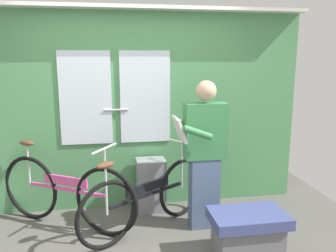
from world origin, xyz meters
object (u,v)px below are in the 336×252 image
passenger_reading_newspaper (204,152)px  trash_bin_by_wall (151,185)px  bicycle_near_door (66,192)px  bicycle_leaning_behind (147,198)px  bench_seat_corner (248,234)px

passenger_reading_newspaper → trash_bin_by_wall: passenger_reading_newspaper is taller
bicycle_near_door → passenger_reading_newspaper: bearing=22.6°
bicycle_leaning_behind → passenger_reading_newspaper: passenger_reading_newspaper is taller
trash_bin_by_wall → bench_seat_corner: size_ratio=0.92×
trash_bin_by_wall → bench_seat_corner: (0.77, -1.16, -0.08)m
bicycle_near_door → bench_seat_corner: bicycle_near_door is taller
bicycle_near_door → trash_bin_by_wall: 1.00m
passenger_reading_newspaper → bench_seat_corner: bearing=109.8°
bench_seat_corner → trash_bin_by_wall: bearing=123.5°
bicycle_leaning_behind → trash_bin_by_wall: bearing=45.0°
bicycle_near_door → bench_seat_corner: size_ratio=2.18×
bicycle_near_door → passenger_reading_newspaper: passenger_reading_newspaper is taller
bicycle_leaning_behind → bench_seat_corner: (0.87, -0.67, -0.13)m
bicycle_leaning_behind → bench_seat_corner: 1.10m
bicycle_leaning_behind → trash_bin_by_wall: (0.10, 0.49, -0.05)m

